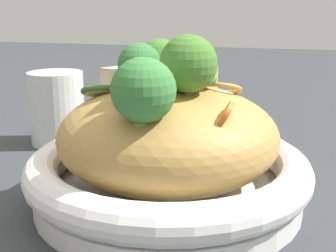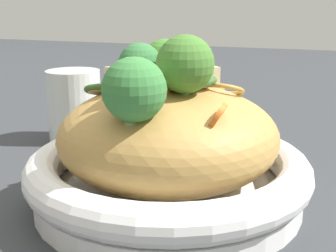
# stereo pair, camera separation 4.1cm
# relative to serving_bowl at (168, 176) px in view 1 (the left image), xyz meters

# --- Properties ---
(ground_plane) EXTENTS (3.00, 3.00, 0.00)m
(ground_plane) POSITION_rel_serving_bowl_xyz_m (0.00, 0.00, -0.03)
(ground_plane) COLOR #323539
(serving_bowl) EXTENTS (0.26, 0.26, 0.05)m
(serving_bowl) POSITION_rel_serving_bowl_xyz_m (0.00, 0.00, 0.00)
(serving_bowl) COLOR white
(serving_bowl) RESTS_ON ground_plane
(noodle_heap) EXTENTS (0.20, 0.20, 0.10)m
(noodle_heap) POSITION_rel_serving_bowl_xyz_m (0.00, -0.00, 0.04)
(noodle_heap) COLOR #B58946
(noodle_heap) RESTS_ON serving_bowl
(broccoli_florets) EXTENTS (0.21, 0.10, 0.08)m
(broccoli_florets) POSITION_rel_serving_bowl_xyz_m (-0.00, 0.00, 0.10)
(broccoli_florets) COLOR #9EB877
(broccoli_florets) RESTS_ON serving_bowl
(carrot_coins) EXTENTS (0.15, 0.12, 0.04)m
(carrot_coins) POSITION_rel_serving_bowl_xyz_m (-0.01, 0.01, 0.08)
(carrot_coins) COLOR orange
(carrot_coins) RESTS_ON serving_bowl
(zucchini_slices) EXTENTS (0.05, 0.13, 0.03)m
(zucchini_slices) POSITION_rel_serving_bowl_xyz_m (0.01, 0.02, 0.08)
(zucchini_slices) COLOR beige
(zucchini_slices) RESTS_ON serving_bowl
(chicken_chunks) EXTENTS (0.12, 0.11, 0.04)m
(chicken_chunks) POSITION_rel_serving_bowl_xyz_m (0.01, 0.02, 0.09)
(chicken_chunks) COLOR beige
(chicken_chunks) RESTS_ON serving_bowl
(drinking_glass) EXTENTS (0.07, 0.07, 0.09)m
(drinking_glass) POSITION_rel_serving_bowl_xyz_m (0.14, 0.19, 0.02)
(drinking_glass) COLOR silver
(drinking_glass) RESTS_ON ground_plane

